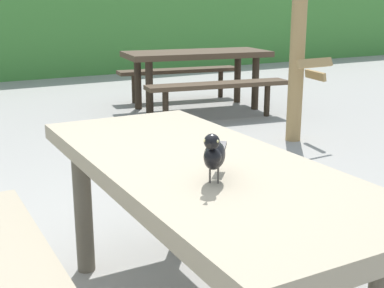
{
  "coord_description": "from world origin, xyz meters",
  "views": [
    {
      "loc": [
        -0.61,
        -1.78,
        1.33
      ],
      "look_at": [
        0.3,
        -0.22,
        0.84
      ],
      "focal_mm": 48.95,
      "sensor_mm": 36.0,
      "label": 1
    }
  ],
  "objects": [
    {
      "name": "picnic_table_mid_left",
      "position": [
        2.79,
        3.94,
        0.56
      ],
      "size": [
        1.97,
        1.94,
        0.74
      ],
      "color": "#473828",
      "rests_on": "ground"
    },
    {
      "name": "bird_grackle",
      "position": [
        0.29,
        -0.37,
        0.84
      ],
      "size": [
        0.21,
        0.23,
        0.18
      ],
      "color": "black",
      "rests_on": "picnic_table_foreground"
    },
    {
      "name": "stalk_post_right_side",
      "position": [
        2.82,
        2.08,
        0.71
      ],
      "size": [
        0.47,
        0.41,
        1.42
      ],
      "color": "#997A4C",
      "rests_on": "ground"
    },
    {
      "name": "picnic_table_foreground",
      "position": [
        0.39,
        -0.11,
        0.56
      ],
      "size": [
        1.73,
        1.82,
        0.74
      ],
      "color": "gray",
      "rests_on": "ground"
    }
  ]
}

